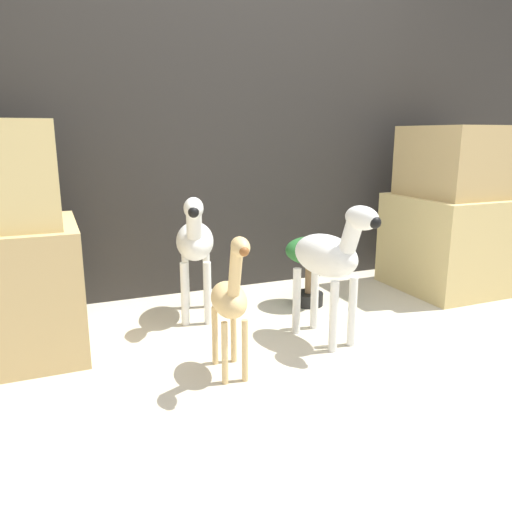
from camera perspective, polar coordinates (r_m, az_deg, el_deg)
The scene contains 7 objects.
ground_plane at distance 2.37m, azimuth 8.12°, elevation -11.91°, with size 14.00×14.00×0.00m, color beige.
wall_back at distance 3.32m, azimuth -3.12°, elevation 15.15°, with size 6.40×0.08×2.20m.
rock_pillar_right at distance 3.59m, azimuth 22.14°, elevation 4.34°, with size 0.78×0.70×1.07m.
zebra_right at distance 2.45m, azimuth 8.44°, elevation -0.07°, with size 0.29×0.54×0.71m.
zebra_left at distance 2.77m, azimuth -7.00°, elevation 1.58°, with size 0.31×0.54×0.71m.
giraffe_figurine at distance 2.10m, azimuth -2.96°, elevation -4.78°, with size 0.17×0.41×0.65m.
potted_palm_front at distance 3.01m, azimuth 6.14°, elevation -0.26°, with size 0.29×0.29×0.42m.
Camera 1 is at (-1.11, -1.82, 1.02)m, focal length 35.00 mm.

